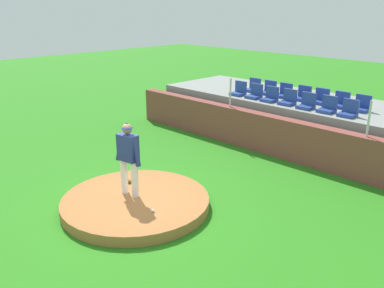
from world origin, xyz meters
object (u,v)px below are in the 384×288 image
stadium_chair_5 (328,107)px  stadium_chair_12 (341,103)px  fielding_glove (131,180)px  stadium_chair_7 (253,87)px  pitcher (128,154)px  stadium_chair_11 (321,99)px  stadium_chair_4 (307,104)px  stadium_chair_6 (349,111)px  stadium_chair_13 (361,106)px  stadium_chair_3 (288,100)px  stadium_chair_1 (255,94)px  stadium_chair_0 (239,91)px  stadium_chair_10 (303,96)px  baseball (153,211)px  stadium_chair_9 (284,93)px  stadium_chair_2 (270,97)px  stadium_chair_8 (269,90)px

stadium_chair_5 → stadium_chair_12: bearing=-88.8°
fielding_glove → stadium_chair_7: size_ratio=0.60×
pitcher → fielding_glove: 1.22m
stadium_chair_11 → stadium_chair_5: bearing=129.3°
stadium_chair_11 → stadium_chair_12: size_ratio=1.00×
fielding_glove → stadium_chair_4: (1.51, 5.87, 1.31)m
stadium_chair_6 → stadium_chair_13: (-0.01, 0.87, 0.00)m
stadium_chair_5 → stadium_chair_6: same height
stadium_chair_3 → stadium_chair_4: size_ratio=1.00×
stadium_chair_1 → stadium_chair_7: same height
pitcher → stadium_chair_4: (0.96, 6.32, 0.31)m
stadium_chair_0 → stadium_chair_1: size_ratio=1.00×
pitcher → stadium_chair_10: (0.24, 7.27, 0.31)m
baseball → stadium_chair_5: stadium_chair_5 is taller
stadium_chair_1 → stadium_chair_5: same height
stadium_chair_3 → stadium_chair_7: 2.29m
fielding_glove → stadium_chair_13: bearing=23.3°
stadium_chair_7 → stadium_chair_13: (4.21, -0.05, 0.00)m
pitcher → stadium_chair_5: bearing=67.9°
stadium_chair_9 → stadium_chair_11: bearing=-178.3°
stadium_chair_9 → fielding_glove: bearing=89.3°
stadium_chair_0 → stadium_chair_2: size_ratio=1.00×
pitcher → stadium_chair_13: pitcher is taller
stadium_chair_9 → stadium_chair_13: same height
stadium_chair_3 → baseball: bearing=97.4°
stadium_chair_13 → stadium_chair_12: bearing=-0.3°
stadium_chair_2 → stadium_chair_3: same height
baseball → fielding_glove: size_ratio=0.25×
stadium_chair_2 → stadium_chair_10: size_ratio=1.00×
baseball → stadium_chair_1: stadium_chair_1 is taller
stadium_chair_8 → stadium_chair_13: bearing=179.5°
stadium_chair_3 → stadium_chair_7: (-2.11, 0.89, 0.00)m
stadium_chair_4 → stadium_chair_6: same height
stadium_chair_5 → stadium_chair_11: (-0.74, 0.91, 0.00)m
stadium_chair_5 → stadium_chair_9: same height
stadium_chair_0 → stadium_chair_4: size_ratio=1.00×
stadium_chair_1 → stadium_chair_2: bearing=177.7°
fielding_glove → stadium_chair_2: bearing=45.5°
stadium_chair_4 → stadium_chair_12: 1.13m
stadium_chair_5 → pitcher: bearing=75.4°
stadium_chair_10 → stadium_chair_7: bearing=0.2°
baseball → stadium_chair_12: (0.56, 7.41, 1.33)m
stadium_chair_1 → baseball: bearing=108.7°
baseball → stadium_chair_6: bearing=79.2°
baseball → stadium_chair_5: bearing=85.0°
stadium_chair_9 → stadium_chair_10: bearing=-175.7°
stadium_chair_0 → stadium_chair_5: (3.51, -0.02, 0.00)m
stadium_chair_1 → stadium_chair_3: size_ratio=1.00×
stadium_chair_9 → stadium_chair_12: 2.11m
stadium_chair_6 → stadium_chair_11: size_ratio=1.00×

